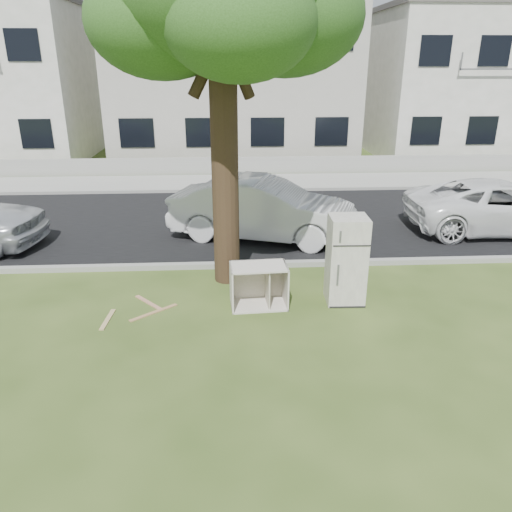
{
  "coord_description": "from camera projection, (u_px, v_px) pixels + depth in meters",
  "views": [
    {
      "loc": [
        -0.34,
        -8.11,
        4.41
      ],
      "look_at": [
        0.15,
        0.6,
        0.99
      ],
      "focal_mm": 35.0,
      "sensor_mm": 36.0,
      "label": 1
    }
  ],
  "objects": [
    {
      "name": "cabinet",
      "position": [
        259.0,
        286.0,
        9.51
      ],
      "size": [
        1.11,
        0.73,
        0.83
      ],
      "primitive_type": "cube",
      "rotation": [
        0.0,
        0.0,
        0.06
      ],
      "color": "silver",
      "rests_on": "ground"
    },
    {
      "name": "sidewalk",
      "position": [
        237.0,
        183.0,
        19.39
      ],
      "size": [
        120.0,
        2.8,
        0.01
      ],
      "primitive_type": "cube",
      "color": "gray",
      "rests_on": "ground"
    },
    {
      "name": "road",
      "position": [
        240.0,
        221.0,
        14.74
      ],
      "size": [
        120.0,
        7.0,
        0.01
      ],
      "primitive_type": "cube",
      "color": "black",
      "rests_on": "ground"
    },
    {
      "name": "fridge",
      "position": [
        346.0,
        260.0,
        9.55
      ],
      "size": [
        0.73,
        0.68,
        1.72
      ],
      "primitive_type": "cube",
      "rotation": [
        0.0,
        0.0,
        -0.03
      ],
      "color": "silver",
      "rests_on": "ground"
    },
    {
      "name": "townhouse_center",
      "position": [
        233.0,
        76.0,
        24.08
      ],
      "size": [
        11.22,
        8.16,
        7.44
      ],
      "color": "#BBB6AB",
      "rests_on": "ground"
    },
    {
      "name": "plank_c",
      "position": [
        108.0,
        319.0,
        9.11
      ],
      "size": [
        0.14,
        0.77,
        0.02
      ],
      "primitive_type": "cube",
      "rotation": [
        0.0,
        0.0,
        1.5
      ],
      "color": "tan",
      "rests_on": "ground"
    },
    {
      "name": "kerb_near",
      "position": [
        245.0,
        267.0,
        11.45
      ],
      "size": [
        120.0,
        0.18,
        0.12
      ],
      "primitive_type": "cube",
      "color": "gray",
      "rests_on": "ground"
    },
    {
      "name": "kerb_far",
      "position": [
        238.0,
        192.0,
        18.05
      ],
      "size": [
        120.0,
        0.18,
        0.12
      ],
      "primitive_type": "cube",
      "color": "gray",
      "rests_on": "ground"
    },
    {
      "name": "ground",
      "position": [
        250.0,
        318.0,
        9.17
      ],
      "size": [
        120.0,
        120.0,
        0.0
      ],
      "primitive_type": "plane",
      "color": "#33491A"
    },
    {
      "name": "townhouse_right",
      "position": [
        474.0,
        82.0,
        24.82
      ],
      "size": [
        10.2,
        8.16,
        6.84
      ],
      "color": "white",
      "rests_on": "ground"
    },
    {
      "name": "car_center",
      "position": [
        264.0,
        209.0,
        13.02
      ],
      "size": [
        5.14,
        3.13,
        1.6
      ],
      "primitive_type": "imported",
      "rotation": [
        0.0,
        0.0,
        1.25
      ],
      "color": "silver",
      "rests_on": "ground"
    },
    {
      "name": "plank_a",
      "position": [
        154.0,
        312.0,
        9.36
      ],
      "size": [
        0.83,
        0.69,
        0.02
      ],
      "primitive_type": "cube",
      "rotation": [
        0.0,
        0.0,
        0.68
      ],
      "color": "#A77F50",
      "rests_on": "ground"
    },
    {
      "name": "plank_b",
      "position": [
        148.0,
        303.0,
        9.74
      ],
      "size": [
        0.62,
        0.68,
        0.02
      ],
      "primitive_type": "cube",
      "rotation": [
        0.0,
        0.0,
        -0.84
      ],
      "color": "tan",
      "rests_on": "ground"
    },
    {
      "name": "car_right",
      "position": [
        502.0,
        206.0,
        13.64
      ],
      "size": [
        5.12,
        2.48,
        1.41
      ],
      "primitive_type": "imported",
      "rotation": [
        0.0,
        0.0,
        1.54
      ],
      "color": "white",
      "rests_on": "ground"
    },
    {
      "name": "low_wall",
      "position": [
        236.0,
        166.0,
        20.75
      ],
      "size": [
        120.0,
        0.15,
        0.7
      ],
      "primitive_type": "cube",
      "color": "gray",
      "rests_on": "ground"
    }
  ]
}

